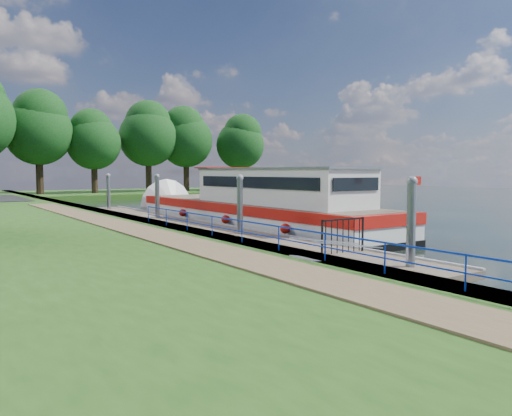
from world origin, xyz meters
TOP-DOWN VIEW (x-y plane):
  - ground at (0.00, 0.00)m, footprint 160.00×160.00m
  - bank_edge at (-2.55, 15.00)m, footprint 1.10×90.00m
  - far_bank at (12.00, 52.00)m, footprint 60.00×18.00m
  - footpath at (-4.40, 8.00)m, footprint 1.60×40.00m
  - blue_fence at (-2.75, 3.00)m, footprint 0.04×18.04m
  - pontoon at (0.00, 13.00)m, footprint 2.50×30.00m
  - mooring_piles at (0.00, 13.00)m, footprint 0.30×27.30m
  - gangway at (-1.85, 0.50)m, footprint 2.58×1.00m
  - gate_panel at (-0.00, 2.20)m, footprint 1.85×0.05m
  - barge at (3.60, 13.66)m, footprint 4.36×21.15m
  - horizon_trees at (-1.61, 48.68)m, footprint 54.38×10.03m

SIDE VIEW (x-z plane):
  - ground at x=0.00m, z-range 0.00..0.00m
  - pontoon at x=0.00m, z-range -0.10..0.46m
  - far_bank at x=12.00m, z-range 0.00..0.60m
  - bank_edge at x=-2.55m, z-range 0.00..0.78m
  - gangway at x=-1.85m, z-range 0.16..1.09m
  - footpath at x=-4.40m, z-range 0.78..0.83m
  - barge at x=3.60m, z-range -1.30..3.48m
  - gate_panel at x=0.00m, z-range 0.57..1.72m
  - mooring_piles at x=0.00m, z-range -0.50..3.05m
  - blue_fence at x=-2.75m, z-range 0.95..1.67m
  - horizon_trees at x=-1.61m, z-range 1.51..14.38m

